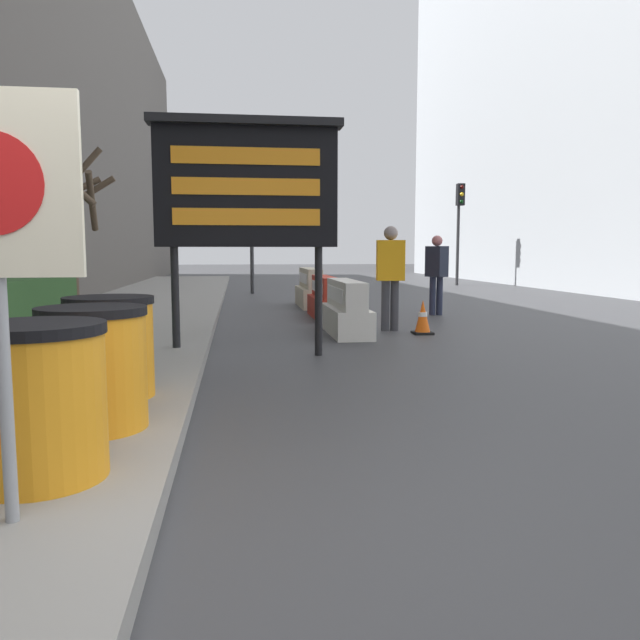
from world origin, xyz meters
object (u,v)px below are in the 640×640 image
(barrel_drum_foreground, at_px, (37,401))
(traffic_light_far_side, at_px, (459,212))
(jersey_barrier_red_striped, at_px, (325,300))
(barrel_drum_middle, at_px, (94,368))
(jersey_barrier_cream, at_px, (310,290))
(traffic_cone_near, at_px, (423,318))
(pedestrian_passerby, at_px, (390,269))
(traffic_light_near_curb, at_px, (252,210))
(message_board, at_px, (247,185))
(jersey_barrier_white, at_px, (346,310))
(barrel_drum_back, at_px, (110,347))
(pedestrian_worker, at_px, (437,268))

(barrel_drum_foreground, bearing_deg, traffic_light_far_side, 64.41)
(jersey_barrier_red_striped, xyz_separation_m, traffic_light_far_side, (6.89, 11.17, 2.50))
(barrel_drum_foreground, bearing_deg, barrel_drum_middle, 85.17)
(jersey_barrier_cream, xyz_separation_m, traffic_cone_near, (1.25, -5.27, -0.14))
(barrel_drum_foreground, relative_size, pedestrian_passerby, 0.48)
(traffic_light_near_curb, bearing_deg, jersey_barrier_cream, -74.95)
(barrel_drum_foreground, height_order, message_board, message_board)
(jersey_barrier_white, bearing_deg, barrel_drum_foreground, -113.16)
(traffic_light_far_side, distance_m, pedestrian_passerby, 14.78)
(jersey_barrier_cream, distance_m, traffic_light_far_side, 11.29)
(barrel_drum_middle, bearing_deg, barrel_drum_back, 94.55)
(barrel_drum_foreground, distance_m, jersey_barrier_red_striped, 9.60)
(jersey_barrier_white, height_order, traffic_cone_near, jersey_barrier_white)
(barrel_drum_middle, xyz_separation_m, message_board, (1.13, 3.63, 1.62))
(traffic_cone_near, distance_m, traffic_light_far_side, 15.20)
(jersey_barrier_white, relative_size, jersey_barrier_cream, 0.93)
(jersey_barrier_red_striped, height_order, pedestrian_worker, pedestrian_worker)
(message_board, xyz_separation_m, traffic_light_near_curb, (0.34, 11.99, 0.44))
(barrel_drum_middle, height_order, traffic_light_far_side, traffic_light_far_side)
(barrel_drum_middle, height_order, traffic_light_near_curb, traffic_light_near_curb)
(jersey_barrier_red_striped, height_order, traffic_cone_near, jersey_barrier_red_striped)
(pedestrian_passerby, bearing_deg, jersey_barrier_red_striped, 118.66)
(barrel_drum_back, height_order, pedestrian_passerby, pedestrian_passerby)
(message_board, distance_m, pedestrian_worker, 6.42)
(jersey_barrier_cream, bearing_deg, barrel_drum_foreground, -103.64)
(barrel_drum_back, xyz_separation_m, jersey_barrier_cream, (2.84, 9.81, -0.15))
(jersey_barrier_white, distance_m, jersey_barrier_cream, 5.08)
(message_board, distance_m, traffic_light_far_side, 17.92)
(barrel_drum_foreground, distance_m, jersey_barrier_white, 7.24)
(barrel_drum_back, xyz_separation_m, traffic_cone_near, (4.09, 4.54, -0.29))
(barrel_drum_back, relative_size, jersey_barrier_white, 0.43)
(traffic_light_far_side, bearing_deg, traffic_light_near_curb, -155.39)
(barrel_drum_middle, relative_size, jersey_barrier_red_striped, 0.43)
(jersey_barrier_cream, xyz_separation_m, pedestrian_passerby, (0.82, -4.75, 0.64))
(jersey_barrier_red_striped, relative_size, pedestrian_worker, 1.16)
(traffic_cone_near, height_order, traffic_light_far_side, traffic_light_far_side)
(pedestrian_worker, bearing_deg, traffic_cone_near, 131.70)
(jersey_barrier_white, relative_size, pedestrian_worker, 1.16)
(barrel_drum_back, height_order, traffic_light_far_side, traffic_light_far_side)
(barrel_drum_foreground, xyz_separation_m, traffic_light_far_side, (9.74, 20.33, 2.30))
(traffic_light_near_curb, bearing_deg, jersey_barrier_red_striped, -80.04)
(traffic_cone_near, distance_m, pedestrian_worker, 3.26)
(jersey_barrier_cream, bearing_deg, jersey_barrier_white, -90.00)
(jersey_barrier_red_striped, distance_m, pedestrian_worker, 2.53)
(traffic_light_near_curb, height_order, pedestrian_passerby, traffic_light_near_curb)
(barrel_drum_back, bearing_deg, pedestrian_passerby, 54.05)
(traffic_light_far_side, bearing_deg, traffic_cone_near, -112.12)
(jersey_barrier_red_striped, xyz_separation_m, traffic_light_near_curb, (-1.30, 7.42, 2.26))
(barrel_drum_middle, relative_size, message_board, 0.28)
(jersey_barrier_cream, relative_size, pedestrian_passerby, 1.17)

